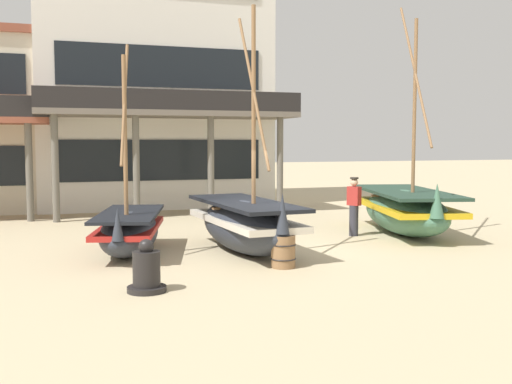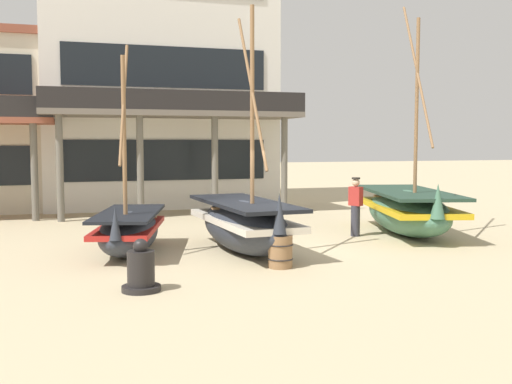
{
  "view_description": "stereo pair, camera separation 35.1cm",
  "coord_description": "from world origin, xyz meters",
  "px_view_note": "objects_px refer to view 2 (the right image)",
  "views": [
    {
      "loc": [
        -4.96,
        -13.75,
        2.7
      ],
      "look_at": [
        0.0,
        1.0,
        1.4
      ],
      "focal_mm": 42.42,
      "sensor_mm": 36.0,
      "label": 1
    },
    {
      "loc": [
        -4.62,
        -13.86,
        2.7
      ],
      "look_at": [
        0.0,
        1.0,
        1.4
      ],
      "focal_mm": 42.42,
      "sensor_mm": 36.0,
      "label": 2
    }
  ],
  "objects_px": {
    "fishing_boat_near_left": "(129,230)",
    "fishing_boat_far_right": "(244,224)",
    "capstan_winch": "(141,271)",
    "harbor_building_main": "(156,76)",
    "wooden_barrel": "(280,252)",
    "fisherman_by_hull": "(356,207)",
    "fishing_boat_centre_large": "(408,210)"
  },
  "relations": [
    {
      "from": "fishing_boat_far_right",
      "to": "capstan_winch",
      "type": "bearing_deg",
      "value": -131.92
    },
    {
      "from": "fishing_boat_centre_large",
      "to": "harbor_building_main",
      "type": "bearing_deg",
      "value": 116.75
    },
    {
      "from": "fishing_boat_centre_large",
      "to": "fisherman_by_hull",
      "type": "xyz_separation_m",
      "value": [
        -1.64,
        0.08,
        0.12
      ]
    },
    {
      "from": "fishing_boat_near_left",
      "to": "fisherman_by_hull",
      "type": "xyz_separation_m",
      "value": [
        6.45,
        0.79,
        0.26
      ]
    },
    {
      "from": "capstan_winch",
      "to": "harbor_building_main",
      "type": "relative_size",
      "value": 0.09
    },
    {
      "from": "fishing_boat_near_left",
      "to": "fishing_boat_far_right",
      "type": "xyz_separation_m",
      "value": [
        2.72,
        -0.64,
        0.13
      ]
    },
    {
      "from": "fishing_boat_far_right",
      "to": "harbor_building_main",
      "type": "distance_m",
      "value": 13.58
    },
    {
      "from": "fishing_boat_far_right",
      "to": "harbor_building_main",
      "type": "relative_size",
      "value": 0.53
    },
    {
      "from": "wooden_barrel",
      "to": "harbor_building_main",
      "type": "relative_size",
      "value": 0.06
    },
    {
      "from": "fishing_boat_far_right",
      "to": "capstan_winch",
      "type": "height_order",
      "value": "fishing_boat_far_right"
    },
    {
      "from": "fishing_boat_centre_large",
      "to": "fishing_boat_far_right",
      "type": "height_order",
      "value": "fishing_boat_centre_large"
    },
    {
      "from": "fishing_boat_far_right",
      "to": "capstan_winch",
      "type": "relative_size",
      "value": 6.08
    },
    {
      "from": "fishing_boat_near_left",
      "to": "fisherman_by_hull",
      "type": "height_order",
      "value": "fishing_boat_near_left"
    },
    {
      "from": "fishing_boat_centre_large",
      "to": "wooden_barrel",
      "type": "height_order",
      "value": "fishing_boat_centre_large"
    },
    {
      "from": "fisherman_by_hull",
      "to": "wooden_barrel",
      "type": "relative_size",
      "value": 2.41
    },
    {
      "from": "fishing_boat_centre_large",
      "to": "fishing_boat_near_left",
      "type": "bearing_deg",
      "value": -174.99
    },
    {
      "from": "capstan_winch",
      "to": "harbor_building_main",
      "type": "xyz_separation_m",
      "value": [
        2.53,
        15.88,
        5.17
      ]
    },
    {
      "from": "fishing_boat_far_right",
      "to": "capstan_winch",
      "type": "distance_m",
      "value": 4.32
    },
    {
      "from": "fishing_boat_near_left",
      "to": "fishing_boat_centre_large",
      "type": "bearing_deg",
      "value": 5.01
    },
    {
      "from": "fishing_boat_far_right",
      "to": "fisherman_by_hull",
      "type": "distance_m",
      "value": 3.99
    },
    {
      "from": "fishing_boat_near_left",
      "to": "fishing_boat_centre_large",
      "type": "relative_size",
      "value": 0.75
    },
    {
      "from": "capstan_winch",
      "to": "harbor_building_main",
      "type": "height_order",
      "value": "harbor_building_main"
    },
    {
      "from": "fishing_boat_near_left",
      "to": "capstan_winch",
      "type": "xyz_separation_m",
      "value": [
        -0.15,
        -3.84,
        -0.2
      ]
    },
    {
      "from": "fishing_boat_near_left",
      "to": "capstan_winch",
      "type": "bearing_deg",
      "value": -92.3
    },
    {
      "from": "fisherman_by_hull",
      "to": "wooden_barrel",
      "type": "distance_m",
      "value": 4.95
    },
    {
      "from": "fishing_boat_centre_large",
      "to": "fishing_boat_far_right",
      "type": "relative_size",
      "value": 1.15
    },
    {
      "from": "fishing_boat_far_right",
      "to": "capstan_winch",
      "type": "xyz_separation_m",
      "value": [
        -2.88,
        -3.2,
        -0.33
      ]
    },
    {
      "from": "fishing_boat_centre_large",
      "to": "capstan_winch",
      "type": "height_order",
      "value": "fishing_boat_centre_large"
    },
    {
      "from": "fishing_boat_far_right",
      "to": "fishing_boat_near_left",
      "type": "bearing_deg",
      "value": 166.76
    },
    {
      "from": "fishing_boat_far_right",
      "to": "wooden_barrel",
      "type": "xyz_separation_m",
      "value": [
        0.22,
        -2.03,
        -0.35
      ]
    },
    {
      "from": "fisherman_by_hull",
      "to": "fishing_boat_far_right",
      "type": "bearing_deg",
      "value": -159.0
    },
    {
      "from": "capstan_winch",
      "to": "wooden_barrel",
      "type": "relative_size",
      "value": 1.37
    }
  ]
}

